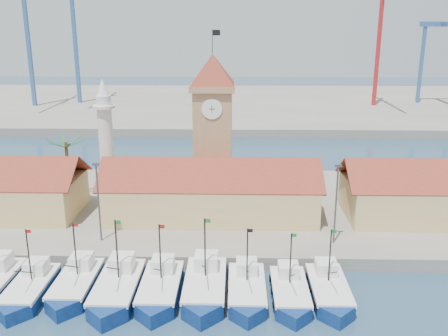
{
  "coord_description": "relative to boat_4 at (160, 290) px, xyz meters",
  "views": [
    {
      "loc": [
        3.05,
        -39.19,
        25.12
      ],
      "look_at": [
        1.67,
        18.0,
        8.31
      ],
      "focal_mm": 40.0,
      "sensor_mm": 36.0,
      "label": 1
    }
  ],
  "objects": [
    {
      "name": "boat_1",
      "position": [
        -12.37,
        -0.35,
        -0.05
      ],
      "size": [
        3.39,
        9.29,
        7.03
      ],
      "color": "navy",
      "rests_on": "ground"
    },
    {
      "name": "crane_blue_far",
      "position": [
        -50.75,
        97.81,
        26.31
      ],
      "size": [
        1.0,
        34.97,
        44.87
      ],
      "color": "#315D97",
      "rests_on": "terminal"
    },
    {
      "name": "boat_7",
      "position": [
        12.24,
        -0.31,
        -0.06
      ],
      "size": [
        3.32,
        9.08,
        6.87
      ],
      "color": "navy",
      "rests_on": "ground"
    },
    {
      "name": "minaret",
      "position": [
        -10.99,
        25.47,
        8.95
      ],
      "size": [
        3.0,
        3.0,
        16.3
      ],
      "color": "silver",
      "rests_on": "quay"
    },
    {
      "name": "ground",
      "position": [
        4.01,
        -2.53,
        -0.77
      ],
      "size": [
        400.0,
        400.0,
        0.0
      ],
      "primitive_type": "plane",
      "color": "navy",
      "rests_on": "ground"
    },
    {
      "name": "terminal",
      "position": [
        4.01,
        107.47,
        0.23
      ],
      "size": [
        240.0,
        80.0,
        2.0
      ],
      "primitive_type": "cube",
      "color": "gray",
      "rests_on": "ground"
    },
    {
      "name": "boat_8",
      "position": [
        15.95,
        0.09,
        -0.04
      ],
      "size": [
        3.44,
        9.42,
        7.13
      ],
      "color": "navy",
      "rests_on": "ground"
    },
    {
      "name": "gantry",
      "position": [
        66.01,
        104.12,
        19.27
      ],
      "size": [
        13.0,
        22.0,
        23.2
      ],
      "color": "#315D97",
      "rests_on": "terminal"
    },
    {
      "name": "boat_2",
      "position": [
        -8.26,
        0.6,
        -0.02
      ],
      "size": [
        3.53,
        9.66,
        7.31
      ],
      "color": "navy",
      "rests_on": "ground"
    },
    {
      "name": "boat_3",
      "position": [
        -4.05,
        -0.21,
        0.05
      ],
      "size": [
        3.86,
        10.56,
        7.99
      ],
      "color": "navy",
      "rests_on": "ground"
    },
    {
      "name": "crane_red_right",
      "position": [
        46.76,
        100.64,
        23.35
      ],
      "size": [
        1.0,
        34.95,
        39.56
      ],
      "color": "red",
      "rests_on": "terminal"
    },
    {
      "name": "clock_tower",
      "position": [
        4.01,
        23.46,
        11.19
      ],
      "size": [
        5.8,
        5.8,
        22.7
      ],
      "color": "tan",
      "rests_on": "quay"
    },
    {
      "name": "crane_blue_near",
      "position": [
        -39.54,
        103.99,
        25.9
      ],
      "size": [
        1.0,
        33.62,
        44.33
      ],
      "color": "#315D97",
      "rests_on": "terminal"
    },
    {
      "name": "boat_6",
      "position": [
        8.21,
        -0.05,
        -0.03
      ],
      "size": [
        3.47,
        9.5,
        7.19
      ],
      "color": "navy",
      "rests_on": "ground"
    },
    {
      "name": "hall_center",
      "position": [
        4.01,
        17.47,
        3.21
      ],
      "size": [
        27.04,
        10.13,
        7.61
      ],
      "color": "#D7BB76",
      "rests_on": "quay"
    },
    {
      "name": "boat_5",
      "position": [
        4.22,
        0.3,
        0.05
      ],
      "size": [
        3.86,
        10.58,
        8.01
      ],
      "color": "navy",
      "rests_on": "ground"
    },
    {
      "name": "lamp_posts",
      "position": [
        4.51,
        9.47,
        5.7
      ],
      "size": [
        80.7,
        0.25,
        9.03
      ],
      "color": "#3F3F44",
      "rests_on": "quay"
    },
    {
      "name": "quay",
      "position": [
        4.01,
        21.47,
        -0.02
      ],
      "size": [
        140.0,
        32.0,
        1.5
      ],
      "primitive_type": "cube",
      "color": "gray",
      "rests_on": "ground"
    },
    {
      "name": "palm_tree",
      "position": [
        -15.99,
        23.47,
        5.47
      ],
      "size": [
        5.6,
        5.03,
        8.39
      ],
      "color": "brown",
      "rests_on": "quay"
    },
    {
      "name": "boat_4",
      "position": [
        0.0,
        0.0,
        0.0
      ],
      "size": [
        3.62,
        9.9,
        7.49
      ],
      "color": "navy",
      "rests_on": "ground"
    }
  ]
}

